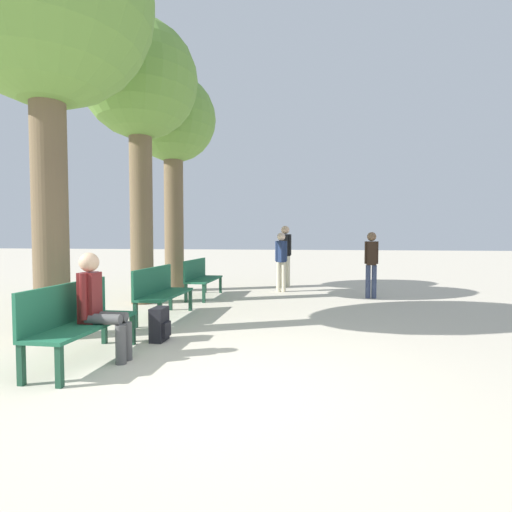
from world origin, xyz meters
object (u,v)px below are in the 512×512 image
at_px(pedestrian_near, 285,252).
at_px(pedestrian_far, 281,258).
at_px(bench_row_2, 200,276).
at_px(tree_row_0, 45,3).
at_px(tree_row_2, 173,127).
at_px(tree_row_1, 140,88).
at_px(backpack, 160,325).
at_px(bench_row_0, 77,317).
at_px(pedestrian_mid, 371,260).
at_px(bench_row_1, 160,289).
at_px(person_seated, 99,304).

bearing_deg(pedestrian_near, pedestrian_far, -91.00).
bearing_deg(bench_row_2, pedestrian_far, 33.79).
xyz_separation_m(tree_row_0, pedestrian_far, (2.83, 5.21, -3.79)).
xyz_separation_m(tree_row_2, pedestrian_far, (2.83, 0.22, -3.43)).
height_order(tree_row_1, backpack, tree_row_1).
bearing_deg(bench_row_0, pedestrian_mid, 53.43).
bearing_deg(tree_row_0, bench_row_0, -43.98).
bearing_deg(pedestrian_far, tree_row_0, -118.53).
height_order(bench_row_2, pedestrian_mid, pedestrian_mid).
height_order(bench_row_1, backpack, bench_row_1).
xyz_separation_m(bench_row_1, person_seated, (0.24, -2.42, 0.15)).
bearing_deg(bench_row_1, person_seated, -84.36).
height_order(tree_row_2, pedestrian_mid, tree_row_2).
xyz_separation_m(backpack, pedestrian_near, (1.26, 6.28, 0.78)).
relative_size(tree_row_2, person_seated, 4.48).
bearing_deg(bench_row_0, tree_row_2, 99.61).
height_order(bench_row_1, person_seated, person_seated).
bearing_deg(person_seated, tree_row_0, 143.83).
xyz_separation_m(person_seated, backpack, (0.35, 0.95, -0.44)).
xyz_separation_m(tree_row_0, pedestrian_near, (2.85, 6.32, -3.67)).
relative_size(bench_row_1, tree_row_2, 0.29).
relative_size(bench_row_0, backpack, 3.49).
bearing_deg(backpack, pedestrian_mid, 52.10).
relative_size(bench_row_2, backpack, 3.49).
distance_m(bench_row_1, person_seated, 2.43).
bearing_deg(tree_row_2, tree_row_0, -90.00).
distance_m(backpack, pedestrian_near, 6.45).
bearing_deg(backpack, pedestrian_near, 78.70).
bearing_deg(bench_row_0, person_seated, 14.40).
bearing_deg(pedestrian_far, pedestrian_near, 89.00).
bearing_deg(backpack, bench_row_1, 111.71).
bearing_deg(bench_row_0, pedestrian_far, 73.57).
bearing_deg(backpack, tree_row_1, 118.34).
relative_size(bench_row_2, pedestrian_near, 0.93).
bearing_deg(tree_row_2, bench_row_1, -73.82).
height_order(person_seated, pedestrian_near, pedestrian_near).
bearing_deg(bench_row_0, pedestrian_near, 75.82).
relative_size(tree_row_0, pedestrian_far, 4.04).
xyz_separation_m(bench_row_2, tree_row_0, (-1.01, -3.99, 4.16)).
height_order(tree_row_0, tree_row_2, tree_row_0).
distance_m(tree_row_0, pedestrian_mid, 7.68).
relative_size(tree_row_0, tree_row_1, 1.04).
relative_size(bench_row_2, pedestrian_far, 1.05).
bearing_deg(tree_row_2, bench_row_0, -80.39).
distance_m(tree_row_1, backpack, 5.52).
distance_m(tree_row_1, pedestrian_mid, 6.40).
height_order(bench_row_0, tree_row_2, tree_row_2).
relative_size(bench_row_1, pedestrian_near, 0.93).
bearing_deg(backpack, pedestrian_far, 76.56).
height_order(person_seated, pedestrian_far, pedestrian_far).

